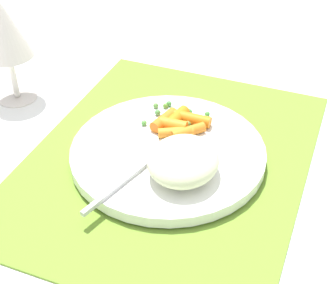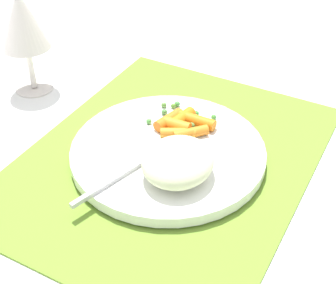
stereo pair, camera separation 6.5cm
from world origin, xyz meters
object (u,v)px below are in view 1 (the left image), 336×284
wine_glass (3,29)px  carrot_portion (180,123)px  plate (168,152)px  fork (150,160)px  rice_mound (183,161)px

wine_glass → carrot_portion: bearing=-91.8°
plate → fork: bearing=163.6°
wine_glass → plate: bearing=-101.8°
plate → carrot_portion: 0.05m
rice_mound → wine_glass: (0.10, 0.31, 0.07)m
fork → wine_glass: 0.30m
carrot_portion → fork: size_ratio=0.39×
rice_mound → carrot_portion: rice_mound is taller
plate → rice_mound: size_ratio=2.72×
rice_mound → wine_glass: size_ratio=0.57×
fork → wine_glass: (0.09, 0.27, 0.09)m
carrot_portion → fork: bearing=174.4°
fork → plate: bearing=-16.4°
carrot_portion → plate: bearing=-177.5°
carrot_portion → fork: 0.08m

